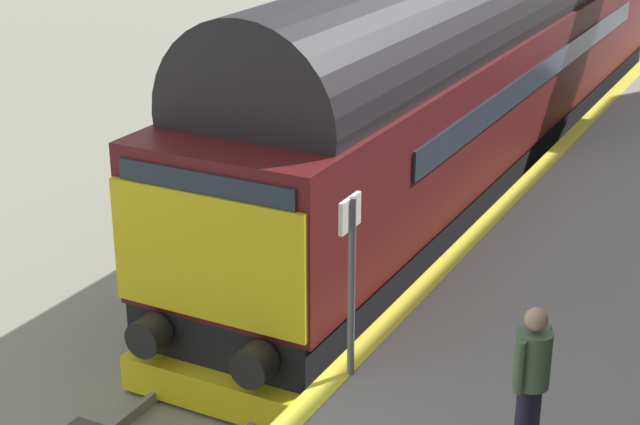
{
  "coord_description": "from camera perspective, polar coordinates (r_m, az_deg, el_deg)",
  "views": [
    {
      "loc": [
        6.1,
        -11.17,
        6.75
      ],
      "look_at": [
        0.2,
        0.05,
        1.78
      ],
      "focal_mm": 56.03,
      "sensor_mm": 36.0,
      "label": 1
    }
  ],
  "objects": [
    {
      "name": "station_platform",
      "position": [
        13.05,
        13.36,
        -7.85
      ],
      "size": [
        4.0,
        44.0,
        1.01
      ],
      "color": "gray",
      "rests_on": "ground"
    },
    {
      "name": "platform_number_sign",
      "position": [
        10.66,
        1.78,
        -2.74
      ],
      "size": [
        0.1,
        0.44,
        2.09
      ],
      "color": "slate",
      "rests_on": "station_platform"
    },
    {
      "name": "waiting_passenger",
      "position": [
        9.58,
        11.99,
        -8.9
      ],
      "size": [
        0.43,
        0.49,
        1.64
      ],
      "rotation": [
        0.0,
        0.0,
        1.27
      ],
      "color": "#2A283D",
      "rests_on": "station_platform"
    },
    {
      "name": "diesel_locomotive",
      "position": [
        19.82,
        9.26,
        8.73
      ],
      "size": [
        2.74,
        19.64,
        4.68
      ],
      "color": "black",
      "rests_on": "ground"
    },
    {
      "name": "ground_plane",
      "position": [
        14.41,
        -0.79,
        -6.52
      ],
      "size": [
        140.0,
        140.0,
        0.0
      ],
      "primitive_type": "plane",
      "color": "gray",
      "rests_on": "ground"
    },
    {
      "name": "track_main",
      "position": [
        14.38,
        -0.8,
        -6.32
      ],
      "size": [
        2.5,
        60.0,
        0.15
      ],
      "color": "gray",
      "rests_on": "ground"
    }
  ]
}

